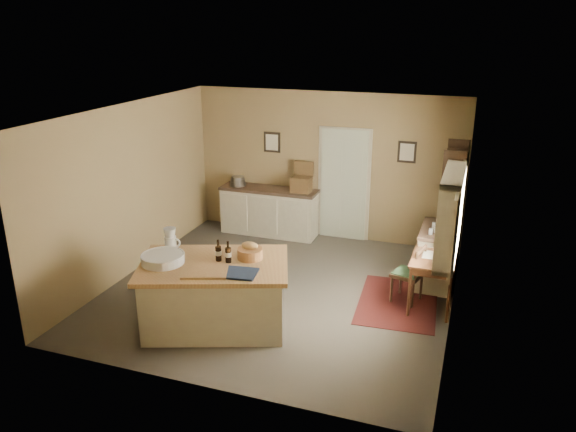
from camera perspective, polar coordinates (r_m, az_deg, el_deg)
name	(u,v)px	position (r m, az deg, el deg)	size (l,w,h in m)	color
ground	(280,290)	(8.58, -0.84, -7.57)	(5.00, 5.00, 0.00)	#534B3F
wall_back	(326,166)	(10.36, 3.89, 5.11)	(5.00, 0.10, 2.70)	olive
wall_front	(197,277)	(5.95, -9.24, -6.13)	(5.00, 0.10, 2.70)	olive
wall_left	(131,190)	(9.19, -15.70, 2.59)	(0.10, 5.00, 2.70)	olive
wall_right	(460,226)	(7.62, 17.06, -0.96)	(0.10, 5.00, 2.70)	olive
ceiling	(279,112)	(7.75, -0.94, 10.54)	(5.00, 5.00, 0.00)	silver
door	(344,183)	(10.32, 5.68, 3.32)	(0.97, 0.06, 2.11)	beige
framed_prints	(337,147)	(10.20, 4.99, 7.00)	(2.82, 0.02, 0.38)	black
window	(454,215)	(7.37, 16.53, 0.05)	(0.25, 1.99, 1.12)	beige
work_island	(214,292)	(7.53, -7.50, -7.71)	(2.22, 1.81, 1.20)	beige
sideboard	(270,210)	(10.63, -1.89, 0.64)	(1.85, 0.53, 1.18)	beige
rug	(398,302)	(8.39, 11.07, -8.60)	(1.10, 1.60, 0.01)	#41120F
writing_desk	(434,262)	(8.16, 14.61, -4.50)	(0.60, 0.98, 0.82)	#3C2314
desk_chair	(407,274)	(8.28, 12.04, -5.79)	(0.40, 0.40, 0.85)	#301F14
right_cabinet	(437,256)	(8.93, 14.95, -3.92)	(0.55, 0.99, 0.99)	beige
shelving_unit	(454,208)	(9.40, 16.56, 0.79)	(0.35, 0.92, 2.05)	#301F14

